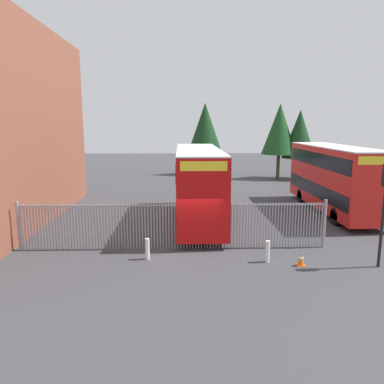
% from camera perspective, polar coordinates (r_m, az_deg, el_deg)
% --- Properties ---
extents(ground_plane, '(100.00, 100.00, 0.00)m').
position_cam_1_polar(ground_plane, '(25.41, -0.27, -2.79)').
color(ground_plane, '#3D3D42').
extents(palisade_fence, '(14.55, 0.14, 2.35)m').
position_cam_1_polar(palisade_fence, '(17.36, -2.90, -5.10)').
color(palisade_fence, gray).
rests_on(palisade_fence, ground).
extents(double_decker_bus_near_gate, '(2.54, 10.81, 4.42)m').
position_cam_1_polar(double_decker_bus_near_gate, '(21.97, 0.95, 1.55)').
color(double_decker_bus_near_gate, '#B70C0C').
rests_on(double_decker_bus_near_gate, ground).
extents(double_decker_bus_behind_fence_left, '(2.54, 10.81, 4.42)m').
position_cam_1_polar(double_decker_bus_behind_fence_left, '(26.23, 21.14, 2.31)').
color(double_decker_bus_behind_fence_left, red).
rests_on(double_decker_bus_behind_fence_left, ground).
extents(bollard_near_left, '(0.20, 0.20, 0.95)m').
position_cam_1_polar(bollard_near_left, '(16.32, -6.95, -8.78)').
color(bollard_near_left, silver).
rests_on(bollard_near_left, ground).
extents(bollard_center_front, '(0.20, 0.20, 0.95)m').
position_cam_1_polar(bollard_center_front, '(16.23, 11.66, -9.05)').
color(bollard_center_front, silver).
rests_on(bollard_center_front, ground).
extents(traffic_cone_by_gate, '(0.34, 0.34, 0.59)m').
position_cam_1_polar(traffic_cone_by_gate, '(16.21, 16.61, -10.00)').
color(traffic_cone_by_gate, orange).
rests_on(traffic_cone_by_gate, ground).
extents(tree_tall_back, '(4.40, 4.40, 8.26)m').
position_cam_1_polar(tree_tall_back, '(43.02, 2.05, 9.54)').
color(tree_tall_back, '#4C3823').
rests_on(tree_tall_back, ground).
extents(tree_short_side, '(3.74, 3.74, 8.00)m').
position_cam_1_polar(tree_short_side, '(40.59, 13.46, 9.49)').
color(tree_short_side, '#4C3823').
rests_on(tree_short_side, ground).
extents(tree_mid_row, '(3.56, 3.56, 7.35)m').
position_cam_1_polar(tree_mid_row, '(40.82, 16.38, 8.62)').
color(tree_mid_row, '#4C3823').
rests_on(tree_mid_row, ground).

